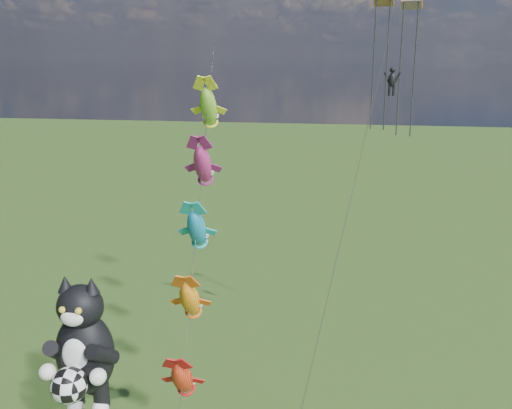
# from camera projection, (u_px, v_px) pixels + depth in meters

# --- Properties ---
(cat_kite_rig) EXTENTS (2.76, 4.29, 11.43)m
(cat_kite_rig) POSITION_uv_depth(u_px,v_px,m) (82.00, 347.00, 22.22)
(cat_kite_rig) COLOR brown
(cat_kite_rig) RESTS_ON ground
(fish_windsock_rig) EXTENTS (1.94, 15.91, 20.07)m
(fish_windsock_rig) POSITION_uv_depth(u_px,v_px,m) (197.00, 229.00, 28.07)
(fish_windsock_rig) COLOR brown
(fish_windsock_rig) RESTS_ON ground
(parafoil_rig) EXTENTS (6.59, 16.73, 27.40)m
(parafoil_rig) POSITION_uv_depth(u_px,v_px,m) (391.00, 72.00, 32.62)
(parafoil_rig) COLOR brown
(parafoil_rig) RESTS_ON ground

